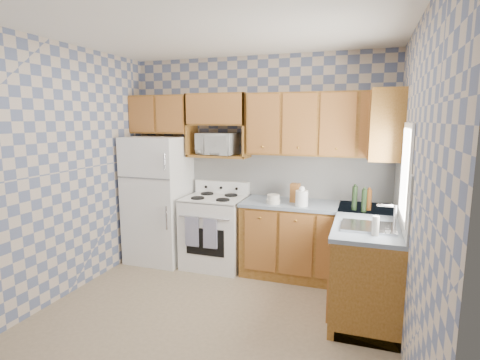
% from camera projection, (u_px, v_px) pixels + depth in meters
% --- Properties ---
extents(floor, '(3.40, 3.40, 0.00)m').
position_uv_depth(floor, '(211.00, 319.00, 3.61)').
color(floor, '#806D53').
rests_on(floor, ground).
extents(back_wall, '(3.40, 0.02, 2.70)m').
position_uv_depth(back_wall, '(257.00, 162.00, 4.89)').
color(back_wall, slate).
rests_on(back_wall, ground).
extents(right_wall, '(0.02, 3.20, 2.70)m').
position_uv_depth(right_wall, '(413.00, 193.00, 2.86)').
color(right_wall, slate).
rests_on(right_wall, ground).
extents(backsplash_back, '(2.60, 0.02, 0.56)m').
position_uv_depth(backsplash_back, '(287.00, 175.00, 4.78)').
color(backsplash_back, white).
rests_on(backsplash_back, back_wall).
extents(backsplash_right, '(0.02, 1.60, 0.56)m').
position_uv_depth(backsplash_right, '(401.00, 193.00, 3.64)').
color(backsplash_right, white).
rests_on(backsplash_right, right_wall).
extents(refrigerator, '(0.75, 0.70, 1.68)m').
position_uv_depth(refrigerator, '(159.00, 199.00, 5.05)').
color(refrigerator, white).
rests_on(refrigerator, floor).
extents(stove_body, '(0.76, 0.65, 0.90)m').
position_uv_depth(stove_body, '(215.00, 232.00, 4.88)').
color(stove_body, white).
rests_on(stove_body, floor).
extents(cooktop, '(0.76, 0.65, 0.02)m').
position_uv_depth(cooktop, '(215.00, 198.00, 4.81)').
color(cooktop, silver).
rests_on(cooktop, stove_body).
extents(backguard, '(0.76, 0.08, 0.17)m').
position_uv_depth(backguard, '(222.00, 187.00, 5.05)').
color(backguard, white).
rests_on(backguard, cooktop).
extents(dish_towel_left, '(0.18, 0.02, 0.37)m').
position_uv_depth(dish_towel_left, '(192.00, 232.00, 4.60)').
color(dish_towel_left, navy).
rests_on(dish_towel_left, stove_body).
extents(dish_towel_right, '(0.18, 0.02, 0.37)m').
position_uv_depth(dish_towel_right, '(210.00, 233.00, 4.52)').
color(dish_towel_right, navy).
rests_on(dish_towel_right, stove_body).
extents(base_cabinets_back, '(1.75, 0.60, 0.88)m').
position_uv_depth(base_cabinets_back, '(315.00, 243.00, 4.50)').
color(base_cabinets_back, brown).
rests_on(base_cabinets_back, floor).
extents(base_cabinets_right, '(0.60, 1.60, 0.88)m').
position_uv_depth(base_cabinets_right, '(366.00, 263.00, 3.85)').
color(base_cabinets_right, brown).
rests_on(base_cabinets_right, floor).
extents(countertop_back, '(1.77, 0.63, 0.04)m').
position_uv_depth(countertop_back, '(317.00, 205.00, 4.42)').
color(countertop_back, slate).
rests_on(countertop_back, base_cabinets_back).
extents(countertop_right, '(0.63, 1.60, 0.04)m').
position_uv_depth(countertop_right, '(368.00, 220.00, 3.78)').
color(countertop_right, slate).
rests_on(countertop_right, base_cabinets_right).
extents(upper_cabinets_back, '(1.75, 0.33, 0.74)m').
position_uv_depth(upper_cabinets_back, '(321.00, 124.00, 4.40)').
color(upper_cabinets_back, brown).
rests_on(upper_cabinets_back, back_wall).
extents(upper_cabinets_fridge, '(0.82, 0.33, 0.50)m').
position_uv_depth(upper_cabinets_fridge, '(162.00, 115.00, 5.04)').
color(upper_cabinets_fridge, brown).
rests_on(upper_cabinets_fridge, back_wall).
extents(upper_cabinets_right, '(0.33, 0.70, 0.74)m').
position_uv_depth(upper_cabinets_right, '(386.00, 125.00, 4.00)').
color(upper_cabinets_right, brown).
rests_on(upper_cabinets_right, right_wall).
extents(microwave_shelf, '(0.80, 0.33, 0.03)m').
position_uv_depth(microwave_shelf, '(219.00, 156.00, 4.87)').
color(microwave_shelf, brown).
rests_on(microwave_shelf, back_wall).
extents(microwave, '(0.54, 0.40, 0.28)m').
position_uv_depth(microwave, '(218.00, 144.00, 4.86)').
color(microwave, white).
rests_on(microwave, microwave_shelf).
extents(sink, '(0.48, 0.40, 0.03)m').
position_uv_depth(sink, '(368.00, 227.00, 3.45)').
color(sink, '#B7B7BC').
rests_on(sink, countertop_right).
extents(window, '(0.02, 0.66, 0.86)m').
position_uv_depth(window, '(406.00, 172.00, 3.27)').
color(window, white).
rests_on(window, right_wall).
extents(bottle_0, '(0.06, 0.06, 0.27)m').
position_uv_depth(bottle_0, '(355.00, 198.00, 4.10)').
color(bottle_0, black).
rests_on(bottle_0, countertop_back).
extents(bottle_1, '(0.06, 0.06, 0.25)m').
position_uv_depth(bottle_1, '(364.00, 201.00, 4.02)').
color(bottle_1, black).
rests_on(bottle_1, countertop_back).
extents(bottle_2, '(0.06, 0.06, 0.23)m').
position_uv_depth(bottle_2, '(369.00, 200.00, 4.10)').
color(bottle_2, brown).
rests_on(bottle_2, countertop_back).
extents(knife_block, '(0.11, 0.11, 0.23)m').
position_uv_depth(knife_block, '(295.00, 193.00, 4.50)').
color(knife_block, brown).
rests_on(knife_block, countertop_back).
extents(electric_kettle, '(0.14, 0.14, 0.18)m').
position_uv_depth(electric_kettle, '(302.00, 198.00, 4.29)').
color(electric_kettle, white).
rests_on(electric_kettle, countertop_back).
extents(food_containers, '(0.16, 0.16, 0.11)m').
position_uv_depth(food_containers, '(273.00, 199.00, 4.42)').
color(food_containers, beige).
rests_on(food_containers, countertop_back).
extents(soap_bottle, '(0.06, 0.06, 0.17)m').
position_uv_depth(soap_bottle, '(376.00, 226.00, 3.21)').
color(soap_bottle, beige).
rests_on(soap_bottle, countertop_right).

